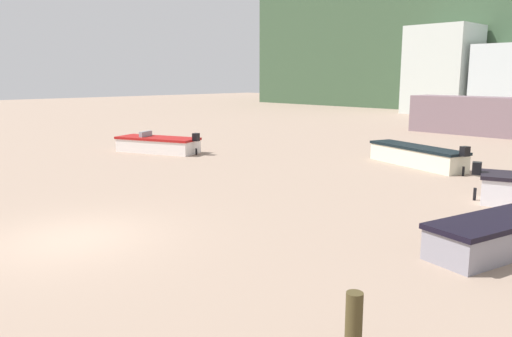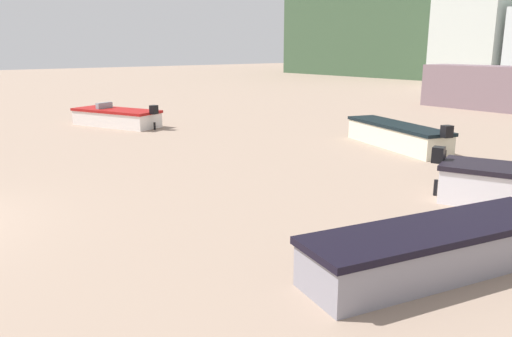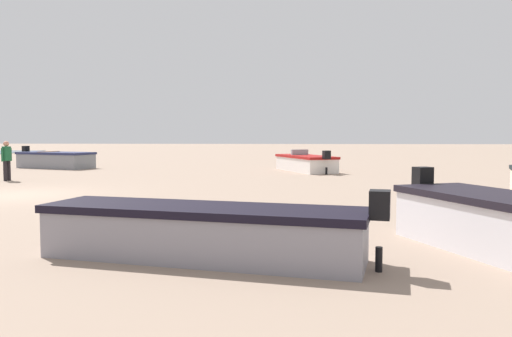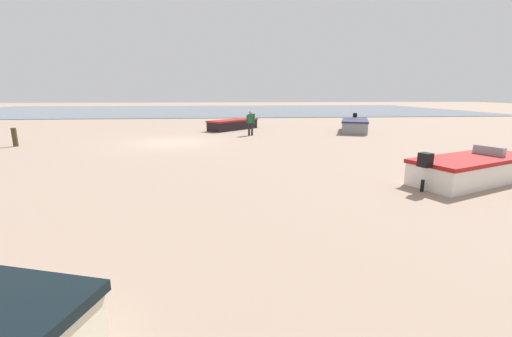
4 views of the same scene
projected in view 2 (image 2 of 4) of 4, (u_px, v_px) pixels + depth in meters
name	position (u px, v px, depth m)	size (l,w,h in m)	color
townhouse_far_left	(476.00, 37.00, 47.66)	(6.53, 5.71, 9.23)	beige
boat_cream_0	(397.00, 135.00, 18.94)	(5.30, 2.68, 1.21)	beige
boat_white_1	(117.00, 117.00, 24.08)	(4.75, 3.18, 1.13)	white
boat_grey_2	(440.00, 248.00, 8.42)	(2.37, 5.32, 1.14)	gray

